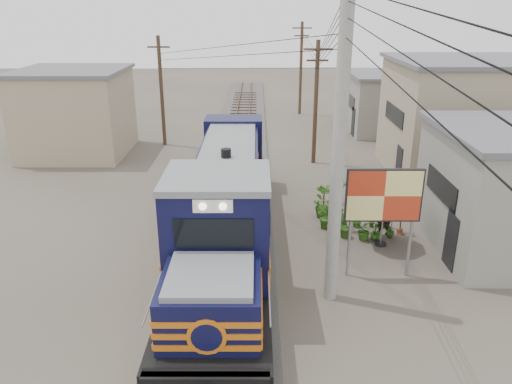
{
  "coord_description": "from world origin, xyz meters",
  "views": [
    {
      "loc": [
        1.15,
        -14.31,
        8.83
      ],
      "look_at": [
        1.12,
        3.21,
        2.2
      ],
      "focal_mm": 35.0,
      "sensor_mm": 36.0,
      "label": 1
    }
  ],
  "objects_px": {
    "market_umbrella": "(385,196)",
    "vendor": "(384,214)",
    "locomotive": "(226,205)",
    "billboard": "(384,198)"
  },
  "relations": [
    {
      "from": "market_umbrella",
      "to": "vendor",
      "type": "bearing_deg",
      "value": 72.46
    },
    {
      "from": "locomotive",
      "to": "market_umbrella",
      "type": "bearing_deg",
      "value": 2.53
    },
    {
      "from": "locomotive",
      "to": "market_umbrella",
      "type": "relative_size",
      "value": 6.4
    },
    {
      "from": "billboard",
      "to": "market_umbrella",
      "type": "relative_size",
      "value": 1.48
    },
    {
      "from": "market_umbrella",
      "to": "locomotive",
      "type": "bearing_deg",
      "value": -177.47
    },
    {
      "from": "market_umbrella",
      "to": "billboard",
      "type": "bearing_deg",
      "value": -106.32
    },
    {
      "from": "billboard",
      "to": "vendor",
      "type": "bearing_deg",
      "value": 73.45
    },
    {
      "from": "market_umbrella",
      "to": "vendor",
      "type": "relative_size",
      "value": 1.43
    },
    {
      "from": "locomotive",
      "to": "market_umbrella",
      "type": "height_order",
      "value": "locomotive"
    },
    {
      "from": "locomotive",
      "to": "vendor",
      "type": "bearing_deg",
      "value": 10.64
    }
  ]
}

